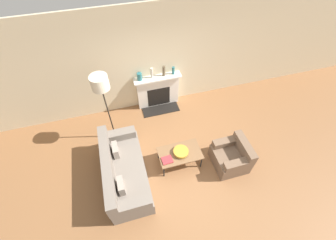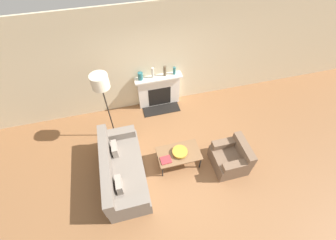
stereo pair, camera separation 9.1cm
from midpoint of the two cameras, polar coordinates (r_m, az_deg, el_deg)
name	(u,v)px [view 1 (the left image)]	position (r m, az deg, el deg)	size (l,w,h in m)	color
ground_plane	(178,170)	(5.47, 1.99, -12.49)	(18.00, 18.00, 0.00)	brown
wall_back	(151,60)	(5.97, -4.74, 14.83)	(18.00, 0.06, 2.90)	beige
fireplace	(158,91)	(6.47, -2.98, 7.28)	(1.30, 0.59, 1.00)	silver
couch	(123,171)	(5.20, -11.87, -12.64)	(0.87, 1.96, 0.84)	slate
armchair_near	(232,156)	(5.51, 15.46, -8.93)	(0.74, 0.79, 0.71)	brown
coffee_table	(180,153)	(5.25, 2.52, -8.50)	(0.99, 0.59, 0.42)	brown
bowl	(181,152)	(5.18, 2.80, -8.03)	(0.35, 0.35, 0.09)	#BC8E2D
book	(167,160)	(5.10, -0.74, -10.12)	(0.24, 0.21, 0.02)	#9E2D33
floor_lamp	(101,87)	(4.96, -17.16, 7.93)	(0.38, 0.38, 1.99)	black
mantel_vase_left	(140,77)	(6.03, -7.69, 10.87)	(0.13, 0.13, 0.21)	#28666B
mantel_vase_center_left	(152,73)	(6.04, -4.58, 11.81)	(0.07, 0.07, 0.30)	beige
mantel_vase_center_right	(164,71)	(6.10, -1.52, 12.32)	(0.07, 0.07, 0.29)	brown
mantel_vase_right	(173,71)	(6.18, 0.92, 12.44)	(0.07, 0.07, 0.21)	#28666B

